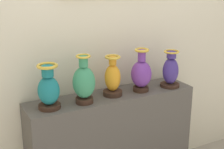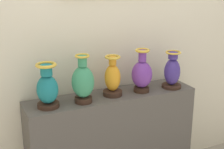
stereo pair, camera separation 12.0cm
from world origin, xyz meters
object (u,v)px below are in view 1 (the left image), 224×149
object	(u,v)px
vase_teal	(49,89)
vase_amber	(112,79)
vase_violet	(141,73)
vase_indigo	(171,71)
vase_jade	(84,82)

from	to	relation	value
vase_teal	vase_amber	world-z (taller)	vase_teal
vase_teal	vase_amber	distance (m)	0.50
vase_violet	vase_indigo	bearing A→B (deg)	-4.71
vase_amber	vase_violet	world-z (taller)	vase_violet
vase_amber	vase_violet	distance (m)	0.25
vase_indigo	vase_amber	bearing A→B (deg)	175.00
vase_amber	vase_violet	bearing A→B (deg)	-5.32
vase_teal	vase_violet	bearing A→B (deg)	-0.23
vase_teal	vase_violet	distance (m)	0.75
vase_violet	vase_jade	bearing A→B (deg)	-177.96
vase_jade	vase_violet	bearing A→B (deg)	2.04
vase_indigo	vase_jade	bearing A→B (deg)	179.66
vase_amber	vase_jade	bearing A→B (deg)	-170.82
vase_teal	vase_indigo	xyz separation A→B (m)	(1.02, -0.03, -0.01)
vase_teal	vase_indigo	world-z (taller)	vase_teal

